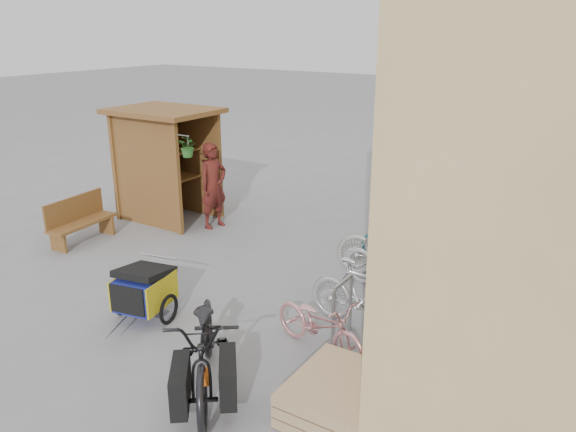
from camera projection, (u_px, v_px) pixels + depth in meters
The scene contains 17 objects.
ground at pixel (210, 297), 8.79m from camera, with size 80.00×80.00×0.00m, color gray.
kiosk at pixel (162, 148), 11.93m from camera, with size 2.49×1.65×2.40m.
bike_rack at pixel (408, 247), 9.38m from camera, with size 0.05×5.35×0.86m.
pallet_stack at pixel (340, 397), 6.09m from camera, with size 1.00×1.20×0.40m.
bench at pixel (79, 219), 10.90m from camera, with size 0.55×1.46×0.90m.
shopping_carts at pixel (511, 183), 12.65m from camera, with size 0.63×2.12×1.13m.
child_trailer at pixel (144, 289), 8.03m from camera, with size 0.91×1.45×0.84m.
cargo_bike at pixel (206, 347), 6.38m from camera, with size 1.95×2.20×1.15m.
person_kiosk at pixel (213, 186), 11.59m from camera, with size 0.65×0.43×1.79m, color maroon.
bike_0 at pixel (320, 325), 7.19m from camera, with size 0.53×1.52×0.80m, color #D68A8E.
bike_1 at pixel (364, 296), 7.72m from camera, with size 0.47×1.67×1.00m, color #BCBCC1.
bike_2 at pixel (390, 267), 8.74m from camera, with size 0.62×1.77×0.93m, color #BCBCC1.
bike_3 at pixel (391, 249), 9.19m from camera, with size 0.52×1.85×1.11m, color #BBBAB6.
bike_4 at pixel (409, 244), 9.71m from camera, with size 0.60×1.72×0.90m, color #1D6874.
bike_5 at pixel (429, 233), 10.05m from camera, with size 0.47×1.68×1.01m, color #D68A8E.
bike_6 at pixel (434, 220), 10.92m from camera, with size 0.59×1.68×0.88m, color maroon.
bike_7 at pixel (450, 216), 10.86m from camera, with size 0.51×1.79×1.08m, color black.
Camera 1 is at (5.26, -6.04, 4.04)m, focal length 35.00 mm.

